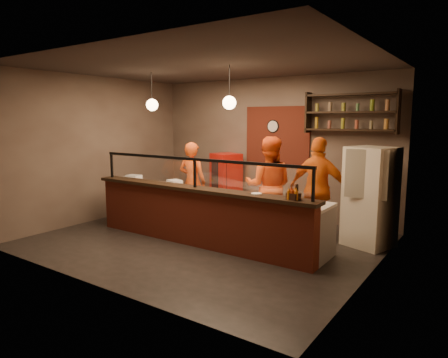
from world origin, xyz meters
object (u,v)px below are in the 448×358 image
Objects in this scene: red_cooler at (226,183)px; condiment_caddy at (294,196)px; pepper_mill at (297,192)px; cook_mid at (269,186)px; fridge at (370,197)px; cook_right at (318,189)px; wall_clock at (273,126)px; pizza_dough at (257,198)px; cook_left at (192,182)px.

condiment_caddy is (2.92, -2.47, 0.39)m from red_cooler.
cook_mid is at bearing 132.13° from pepper_mill.
cook_right is at bearing -152.37° from fridge.
wall_clock reaches higher than pizza_dough.
condiment_caddy is (1.82, -2.78, -0.99)m from wall_clock.
wall_clock is 2.25m from cook_left.
cook_left is 0.91× the size of cook_right.
pepper_mill is at bearing 109.84° from cook_mid.
cook_left reaches higher than pizza_dough.
cook_mid is 0.94m from pizza_dough.
red_cooler is 6.30× the size of pepper_mill.
pizza_dough is at bearing -122.05° from fridge.
fridge is 9.76× the size of condiment_caddy.
cook_mid reaches higher than pepper_mill.
red_cooler is 3.82m from pepper_mill.
cook_left is 0.91× the size of cook_mid.
cook_mid reaches higher than cook_left.
pizza_dough is (-1.58, -1.29, 0.02)m from fridge.
condiment_caddy is 0.80× the size of pepper_mill.
cook_mid is 1.88m from fridge.
wall_clock is 3.47m from condiment_caddy.
cook_left is 3.39m from pepper_mill.
wall_clock is 2.96m from fridge.
pizza_dough is (2.02, -2.01, 0.18)m from red_cooler.
red_cooler is at bearing -172.59° from fridge.
wall_clock is at bearing -87.21° from cook_mid.
condiment_caddy is at bearing -92.55° from fridge.
condiment_caddy is (0.23, -1.60, 0.14)m from cook_right.
cook_left is at bearing 157.05° from pizza_dough.
red_cooler reaches higher than pepper_mill.
fridge is at bearing 177.34° from cook_left.
pepper_mill is at bearing 148.85° from cook_left.
pizza_dough is at bearing 157.00° from pepper_mill.
cook_mid reaches higher than red_cooler.
condiment_caddy is (3.09, -1.38, 0.23)m from cook_left.
pepper_mill is at bearing -23.00° from pizza_dough.
cook_left is at bearing 155.90° from condiment_caddy.
cook_left is at bearing 157.04° from pepper_mill.
cook_mid is 1.76m from pepper_mill.
fridge is (3.77, 0.36, 0.01)m from cook_left.
fridge is 3.68m from red_cooler.
condiment_caddy is (-0.68, -1.75, 0.22)m from fridge.
pizza_dough is at bearing 148.87° from cook_left.
pepper_mill is (0.02, 0.06, 0.06)m from condiment_caddy.
pizza_dough is at bearing -22.62° from red_cooler.
red_cooler is at bearing 135.04° from pizza_dough.
pepper_mill is (1.17, -1.30, 0.21)m from cook_mid.
pepper_mill is (0.25, -1.54, 0.21)m from cook_right.
red_cooler is at bearing -107.00° from cook_left.
wall_clock is 0.55× the size of pizza_dough.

